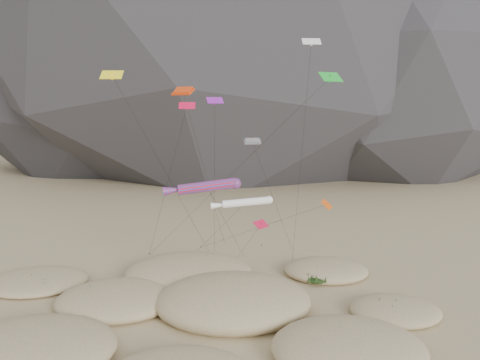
# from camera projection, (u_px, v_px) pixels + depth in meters

# --- Properties ---
(ground) EXTENTS (500.00, 500.00, 0.00)m
(ground) POSITION_uv_depth(u_px,v_px,m) (220.00, 331.00, 44.48)
(ground) COLOR #CCB789
(ground) RESTS_ON ground
(dunes) EXTENTS (50.61, 34.64, 4.23)m
(dunes) POSITION_uv_depth(u_px,v_px,m) (196.00, 306.00, 48.37)
(dunes) COLOR #CCB789
(dunes) RESTS_ON ground
(dune_grass) EXTENTS (41.12, 27.62, 1.53)m
(dune_grass) POSITION_uv_depth(u_px,v_px,m) (213.00, 305.00, 48.29)
(dune_grass) COLOR black
(dune_grass) RESTS_ON ground
(kite_stakes) EXTENTS (23.20, 8.15, 0.30)m
(kite_stakes) POSITION_uv_depth(u_px,v_px,m) (229.00, 255.00, 67.10)
(kite_stakes) COLOR #3F2D1E
(kite_stakes) RESTS_ON ground
(rainbow_tube_kite) EXTENTS (9.65, 14.35, 13.40)m
(rainbow_tube_kite) POSITION_uv_depth(u_px,v_px,m) (204.00, 187.00, 51.45)
(rainbow_tube_kite) COLOR red
(rainbow_tube_kite) RESTS_ON ground
(white_tube_kite) EXTENTS (9.57, 16.31, 11.38)m
(white_tube_kite) POSITION_uv_depth(u_px,v_px,m) (243.00, 203.00, 51.58)
(white_tube_kite) COLOR white
(white_tube_kite) RESTS_ON ground
(orange_parafoil) EXTENTS (6.12, 18.81, 23.38)m
(orange_parafoil) POSITION_uv_depth(u_px,v_px,m) (184.00, 94.00, 51.98)
(orange_parafoil) COLOR red
(orange_parafoil) RESTS_ON ground
(multi_parafoil) EXTENTS (8.05, 15.39, 17.70)m
(multi_parafoil) POSITION_uv_depth(u_px,v_px,m) (253.00, 144.00, 52.74)
(multi_parafoil) COLOR red
(multi_parafoil) RESTS_ON ground
(delta_kites) EXTENTS (26.74, 19.73, 28.92)m
(delta_kites) POSITION_uv_depth(u_px,v_px,m) (254.00, 119.00, 52.53)
(delta_kites) COLOR green
(delta_kites) RESTS_ON ground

